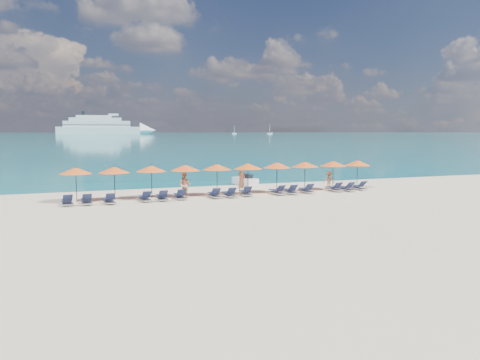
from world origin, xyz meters
name	(u,v)px	position (x,y,z in m)	size (l,w,h in m)	color
ground	(257,204)	(0.00, 0.00, 0.00)	(1400.00, 1400.00, 0.00)	beige
sea	(74,134)	(0.00, 660.00, 0.01)	(1600.00, 1300.00, 0.01)	#1FA9B2
cruise_ship	(108,127)	(37.55, 568.75, 8.49)	(118.64, 32.42, 32.64)	white
sailboat_near	(234,133)	(189.04, 532.28, 1.06)	(5.63, 1.88, 10.32)	white
sailboat_far	(270,133)	(219.87, 491.57, 1.19)	(6.30, 2.10, 11.56)	white
jetski	(245,181)	(2.89, 9.52, 0.39)	(1.55, 2.79, 0.94)	white
beachgoer_a	(242,180)	(0.92, 5.16, 0.97)	(0.70, 0.46, 1.93)	tan
beachgoer_b	(185,185)	(-3.62, 4.00, 0.87)	(0.84, 0.49, 1.74)	tan
beachgoer_c	(329,180)	(8.07, 4.72, 0.71)	(0.91, 0.42, 1.41)	tan
umbrella_0	(76,171)	(-10.60, 4.71, 2.02)	(2.10, 2.10, 2.28)	black
umbrella_1	(114,170)	(-8.22, 4.54, 2.02)	(2.10, 2.10, 2.28)	black
umbrella_2	(151,169)	(-5.76, 4.72, 2.02)	(2.10, 2.10, 2.28)	black
umbrella_3	(185,168)	(-3.42, 4.63, 2.02)	(2.10, 2.10, 2.28)	black
umbrella_4	(217,167)	(-1.15, 4.58, 2.02)	(2.10, 2.10, 2.28)	black
umbrella_5	(248,166)	(1.17, 4.50, 2.02)	(2.10, 2.10, 2.28)	black
umbrella_6	(277,165)	(3.53, 4.61, 2.02)	(2.10, 2.10, 2.28)	black
umbrella_7	(305,164)	(5.86, 4.58, 2.02)	(2.10, 2.10, 2.28)	black
umbrella_8	(333,164)	(8.34, 4.60, 2.02)	(2.10, 2.10, 2.28)	black
umbrella_9	(357,163)	(10.54, 4.56, 2.02)	(2.10, 2.10, 2.28)	black
lounger_0	(67,202)	(-11.18, 3.46, 0.24)	(0.74, 1.74, 0.66)	silver
lounger_1	(87,201)	(-10.04, 3.41, 0.24)	(0.67, 1.72, 0.66)	silver
lounger_2	(109,200)	(-8.71, 3.20, 0.24)	(0.75, 1.74, 0.66)	silver
lounger_3	(145,198)	(-6.44, 3.38, 0.24)	(0.73, 1.74, 0.66)	silver
lounger_4	(162,197)	(-5.32, 3.41, 0.24)	(0.69, 1.72, 0.66)	silver
lounger_5	(180,196)	(-4.11, 3.55, 0.24)	(0.64, 1.71, 0.66)	silver
lounger_6	(214,194)	(-1.76, 3.41, 0.24)	(0.67, 1.72, 0.66)	silver
lounger_7	(229,194)	(-0.70, 3.29, 0.24)	(0.63, 1.71, 0.66)	silver
lounger_8	(245,193)	(0.59, 3.50, 0.24)	(0.77, 1.75, 0.66)	silver
lounger_9	(277,191)	(2.96, 3.33, 0.24)	(0.77, 1.75, 0.66)	silver
lounger_10	(290,191)	(4.01, 3.30, 0.24)	(0.78, 1.75, 0.66)	silver
lounger_11	(306,190)	(5.32, 3.38, 0.24)	(0.66, 1.72, 0.66)	silver
lounger_12	(334,188)	(7.75, 3.43, 0.24)	(0.66, 1.72, 0.66)	silver
lounger_13	(346,188)	(8.71, 3.32, 0.24)	(0.71, 1.73, 0.66)	silver
lounger_14	(358,187)	(9.96, 3.56, 0.24)	(0.73, 1.74, 0.66)	silver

